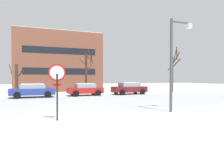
# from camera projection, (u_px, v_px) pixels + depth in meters

# --- Properties ---
(ground_plane) EXTENTS (120.00, 120.00, 0.00)m
(ground_plane) POSITION_uv_depth(u_px,v_px,m) (67.00, 111.00, 11.28)
(ground_plane) COLOR white
(road_surface) EXTENTS (80.00, 9.87, 0.00)m
(road_surface) POSITION_uv_depth(u_px,v_px,m) (60.00, 103.00, 14.97)
(road_surface) COLOR silver
(road_surface) RESTS_ON ground
(stop_sign) EXTENTS (0.76, 0.18, 2.54)m
(stop_sign) POSITION_uv_depth(u_px,v_px,m) (57.00, 81.00, 8.77)
(stop_sign) COLOR black
(stop_sign) RESTS_ON ground
(street_lamp) EXTENTS (1.49, 0.36, 5.26)m
(street_lamp) POSITION_uv_depth(u_px,v_px,m) (175.00, 55.00, 11.15)
(street_lamp) COLOR #4C4F54
(street_lamp) RESTS_ON ground
(parked_car_blue) EXTENTS (4.30, 2.23, 1.38)m
(parked_car_blue) POSITION_uv_depth(u_px,v_px,m) (33.00, 90.00, 19.61)
(parked_car_blue) COLOR #283D93
(parked_car_blue) RESTS_ON ground
(parked_car_red) EXTENTS (3.89, 2.15, 1.36)m
(parked_car_red) POSITION_uv_depth(u_px,v_px,m) (85.00, 89.00, 21.78)
(parked_car_red) COLOR red
(parked_car_red) RESTS_ON ground
(parked_car_maroon) EXTENTS (4.22, 2.13, 1.44)m
(parked_car_maroon) POSITION_uv_depth(u_px,v_px,m) (129.00, 88.00, 23.64)
(parked_car_maroon) COLOR maroon
(parked_car_maroon) RESTS_ON ground
(tree_far_mid) EXTENTS (1.93, 1.72, 5.56)m
(tree_far_mid) POSITION_uv_depth(u_px,v_px,m) (87.00, 71.00, 25.07)
(tree_far_mid) COLOR #423326
(tree_far_mid) RESTS_ON ground
(tree_far_right) EXTENTS (1.55, 1.82, 6.36)m
(tree_far_right) POSITION_uv_depth(u_px,v_px,m) (173.00, 71.00, 28.26)
(tree_far_right) COLOR #423326
(tree_far_right) RESTS_ON ground
(tree_far_left) EXTENTS (1.56, 1.55, 3.52)m
(tree_far_left) POSITION_uv_depth(u_px,v_px,m) (17.00, 79.00, 22.11)
(tree_far_left) COLOR #423326
(tree_far_left) RESTS_ON ground
(building_far_left) EXTENTS (12.57, 11.54, 8.88)m
(building_far_left) POSITION_uv_depth(u_px,v_px,m) (57.00, 64.00, 33.19)
(building_far_left) COLOR brown
(building_far_left) RESTS_ON ground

